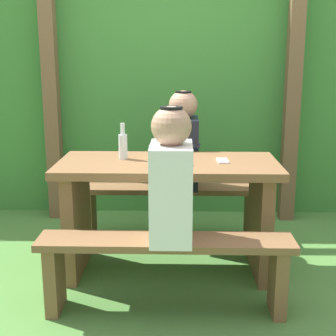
# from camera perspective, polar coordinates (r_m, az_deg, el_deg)

# --- Properties ---
(ground_plane) EXTENTS (12.00, 12.00, 0.00)m
(ground_plane) POSITION_cam_1_polar(r_m,az_deg,el_deg) (3.28, 0.00, -12.05)
(ground_plane) COLOR #4B7F37
(hedge_backdrop) EXTENTS (6.40, 1.03, 2.28)m
(hedge_backdrop) POSITION_cam_1_polar(r_m,az_deg,el_deg) (4.71, 0.54, 10.15)
(hedge_backdrop) COLOR #3B7F32
(hedge_backdrop) RESTS_ON ground_plane
(pergola_post_left) EXTENTS (0.12, 0.12, 2.18)m
(pergola_post_left) POSITION_cam_1_polar(r_m,az_deg,el_deg) (4.18, -13.78, 8.66)
(pergola_post_left) COLOR brown
(pergola_post_left) RESTS_ON ground_plane
(pergola_post_right) EXTENTS (0.12, 0.12, 2.18)m
(pergola_post_right) POSITION_cam_1_polar(r_m,az_deg,el_deg) (4.14, 14.67, 8.57)
(pergola_post_right) COLOR brown
(pergola_post_right) RESTS_ON ground_plane
(picnic_table) EXTENTS (1.40, 0.64, 0.75)m
(picnic_table) POSITION_cam_1_polar(r_m,az_deg,el_deg) (3.09, 0.00, -3.55)
(picnic_table) COLOR brown
(picnic_table) RESTS_ON ground_plane
(bench_near) EXTENTS (1.40, 0.24, 0.44)m
(bench_near) POSITION_cam_1_polar(r_m,az_deg,el_deg) (2.66, -0.29, -10.88)
(bench_near) COLOR brown
(bench_near) RESTS_ON ground_plane
(bench_far) EXTENTS (1.40, 0.24, 0.44)m
(bench_far) POSITION_cam_1_polar(r_m,az_deg,el_deg) (3.66, 0.21, -4.03)
(bench_far) COLOR brown
(bench_far) RESTS_ON ground_plane
(person_white_shirt) EXTENTS (0.25, 0.35, 0.72)m
(person_white_shirt) POSITION_cam_1_polar(r_m,az_deg,el_deg) (2.51, 0.39, -1.38)
(person_white_shirt) COLOR white
(person_white_shirt) RESTS_ON bench_near
(person_black_coat) EXTENTS (0.25, 0.35, 0.72)m
(person_black_coat) POSITION_cam_1_polar(r_m,az_deg,el_deg) (3.54, 1.80, 2.97)
(person_black_coat) COLOR black
(person_black_coat) RESTS_ON bench_far
(drinking_glass) EXTENTS (0.08, 0.08, 0.10)m
(drinking_glass) POSITION_cam_1_polar(r_m,az_deg,el_deg) (3.07, -1.59, 1.85)
(drinking_glass) COLOR silver
(drinking_glass) RESTS_ON picnic_table
(bottle_left) EXTENTS (0.06, 0.06, 0.24)m
(bottle_left) POSITION_cam_1_polar(r_m,az_deg,el_deg) (3.10, -5.41, 2.76)
(bottle_left) COLOR silver
(bottle_left) RESTS_ON picnic_table
(bottle_right) EXTENTS (0.06, 0.06, 0.24)m
(bottle_right) POSITION_cam_1_polar(r_m,az_deg,el_deg) (2.92, -1.06, 2.17)
(bottle_right) COLOR silver
(bottle_right) RESTS_ON picnic_table
(cell_phone) EXTENTS (0.07, 0.14, 0.01)m
(cell_phone) POSITION_cam_1_polar(r_m,az_deg,el_deg) (3.05, 6.54, 0.88)
(cell_phone) COLOR silver
(cell_phone) RESTS_ON picnic_table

